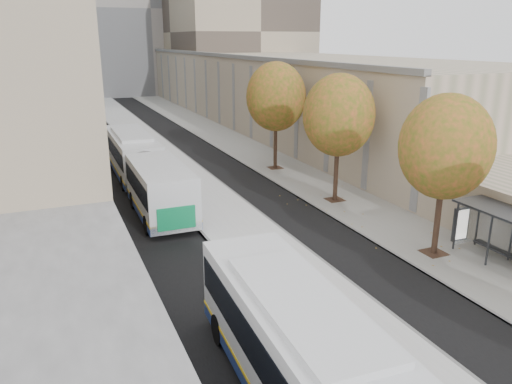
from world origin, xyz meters
TOP-DOWN VIEW (x-y plane):
  - bus_platform at (-3.88, 35.00)m, footprint 4.25×150.00m
  - sidewalk at (4.12, 35.00)m, footprint 4.75×150.00m
  - building_tan at (15.50, 64.00)m, footprint 18.00×92.00m
  - building_far_block at (6.00, 96.00)m, footprint 30.00×18.00m
  - bus_shelter at (5.69, 10.96)m, footprint 1.90×4.40m
  - tree_c at (3.60, 13.00)m, footprint 4.20×4.20m
  - tree_d at (3.60, 22.00)m, footprint 4.40×4.40m
  - tree_e at (3.60, 31.00)m, footprint 4.60×4.60m
  - bus_far at (-7.22, 28.94)m, footprint 2.95×18.83m
  - distant_car at (-7.22, 59.89)m, footprint 2.17×4.19m

SIDE VIEW (x-z plane):
  - sidewalk at x=4.12m, z-range 0.00..0.08m
  - bus_platform at x=-3.88m, z-range 0.00..0.15m
  - distant_car at x=-7.22m, z-range 0.00..1.36m
  - bus_far at x=-7.22m, z-range 0.15..3.28m
  - bus_shelter at x=5.69m, z-range 0.92..3.45m
  - building_tan at x=15.50m, z-range 0.00..8.00m
  - tree_c at x=3.60m, z-range 1.61..8.89m
  - tree_d at x=3.60m, z-range 1.67..9.27m
  - tree_e at x=3.60m, z-range 1.73..9.64m
  - building_far_block at x=6.00m, z-range 0.00..30.00m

